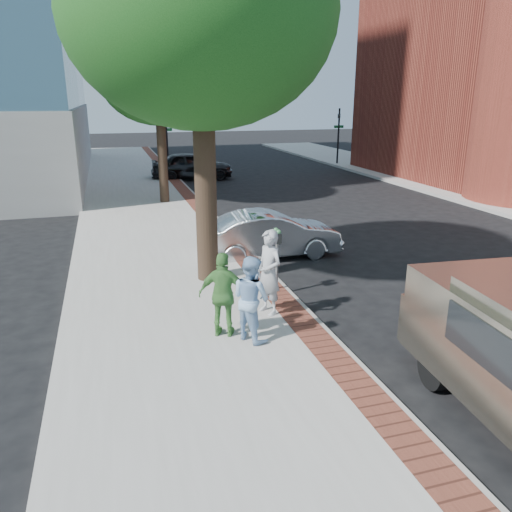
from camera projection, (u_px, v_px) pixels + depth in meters
name	position (u px, v px, depth m)	size (l,w,h in m)	color
ground	(252.00, 310.00, 11.04)	(120.00, 120.00, 0.00)	black
sidewalk	(150.00, 226.00, 17.92)	(5.00, 60.00, 0.15)	#9E9991
brick_strip	(210.00, 220.00, 18.49)	(0.60, 60.00, 0.01)	brown
curb	(220.00, 221.00, 18.61)	(0.10, 60.00, 0.15)	gray
signal_near	(167.00, 136.00, 30.69)	(0.70, 0.15, 3.80)	black
signal_far	(339.00, 132.00, 33.85)	(0.70, 0.15, 3.80)	black
tree_near	(200.00, 16.00, 10.74)	(6.00, 6.00, 8.51)	black
tree_far	(158.00, 77.00, 20.26)	(4.80, 4.80, 7.14)	black
parking_meter	(277.00, 246.00, 11.53)	(0.12, 0.32, 1.47)	gray
person_gray	(269.00, 272.00, 10.27)	(0.66, 0.43, 1.80)	#ABABB0
person_officer	(251.00, 298.00, 9.19)	(0.79, 0.61, 1.62)	#91B8E0
person_green	(224.00, 295.00, 9.31)	(0.96, 0.40, 1.64)	#4C8C3F
sedan_silver	(270.00, 234.00, 14.56)	(1.42, 4.07, 1.34)	silver
bg_car	(192.00, 166.00, 28.43)	(1.85, 4.59, 1.57)	black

